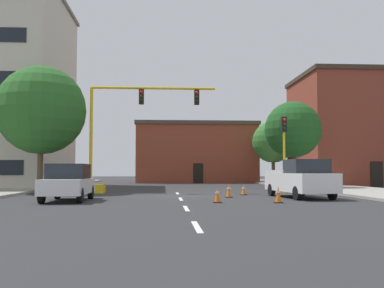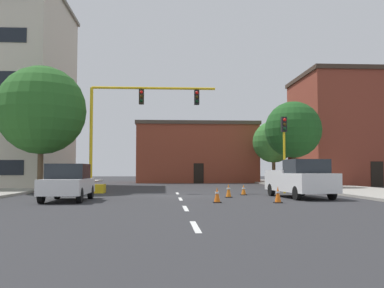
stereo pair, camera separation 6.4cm
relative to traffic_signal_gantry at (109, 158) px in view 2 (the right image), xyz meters
name	(u,v)px [view 2 (the right image)]	position (x,y,z in m)	size (l,w,h in m)	color
ground_plane	(179,196)	(4.37, -3.33, -2.23)	(160.00, 160.00, 0.00)	#2D2D30
sidewalk_left	(8,189)	(-7.80, 4.67, -2.16)	(6.00, 56.00, 0.14)	#9E998E
sidewalk_right	(335,188)	(16.55, 4.67, -2.16)	(6.00, 56.00, 0.14)	#9E998E
lane_stripe_seg_0	(195,227)	(4.37, -17.33, -2.23)	(0.16, 2.40, 0.01)	silver
lane_stripe_seg_1	(185,208)	(4.37, -11.83, -2.23)	(0.16, 2.40, 0.01)	silver
lane_stripe_seg_2	(180,199)	(4.37, -6.33, -2.23)	(0.16, 2.40, 0.01)	silver
lane_stripe_seg_3	(177,193)	(4.37, -0.83, -2.23)	(0.16, 2.40, 0.01)	silver
building_brick_center	(196,153)	(7.31, 24.77, 1.27)	(14.08, 8.75, 6.97)	brown
building_row_right	(353,130)	(21.99, 13.95, 3.14)	(10.60, 10.03, 10.72)	brown
traffic_signal_gantry	(109,158)	(0.00, 0.00, 0.00)	(8.86, 1.20, 6.83)	yellow
traffic_light_pole_right	(284,137)	(11.08, -1.13, 1.30)	(0.32, 0.47, 4.80)	yellow
tree_right_far	(273,142)	(15.06, 17.87, 2.19)	(4.40, 4.40, 6.63)	brown
tree_left_near	(41,110)	(-4.40, 0.46, 3.08)	(5.72, 5.72, 8.18)	brown
tree_right_mid	(293,130)	(13.72, 5.92, 2.40)	(4.47, 4.47, 6.88)	#4C3823
pickup_truck_white	(300,179)	(10.65, -5.75, -1.26)	(2.53, 5.57, 1.99)	white
sedan_white_near_left	(68,182)	(-0.96, -7.38, -1.34)	(1.90, 4.52, 1.74)	white
traffic_cone_roadside_a	(244,190)	(8.16, -2.94, -1.93)	(0.36, 0.36, 0.61)	black
traffic_cone_roadside_b	(229,191)	(6.96, -5.24, -1.86)	(0.36, 0.36, 0.75)	black
traffic_cone_roadside_c	(217,195)	(5.91, -8.98, -1.89)	(0.36, 0.36, 0.70)	black
traffic_cone_roadside_d	(278,195)	(8.58, -9.24, -1.87)	(0.36, 0.36, 0.74)	black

